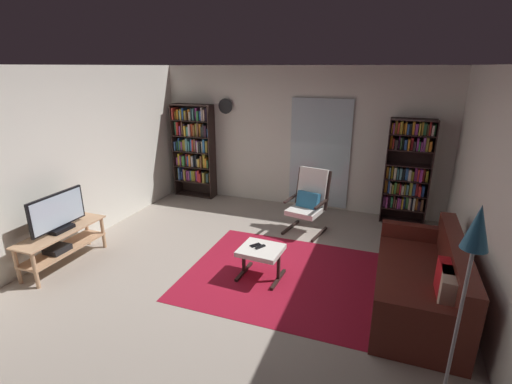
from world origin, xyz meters
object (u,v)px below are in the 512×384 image
Objects in this scene: tv_remote at (260,247)px; cell_phone at (256,245)px; bookshelf_near_sofa at (408,170)px; lounge_armchair at (309,199)px; bookshelf_near_tv at (194,147)px; ottoman at (261,253)px; wall_clock at (226,106)px; floor_lamp_by_sofa at (471,262)px; television at (58,214)px; leather_sofa at (423,284)px; tv_stand at (62,242)px.

cell_phone is (-0.08, 0.03, -0.00)m from tv_remote.
bookshelf_near_sofa is 1.74× the size of lounge_armchair.
ottoman is at bearing -47.72° from bookshelf_near_tv.
ottoman is 3.90× the size of cell_phone.
wall_clock is (-1.69, 2.72, 1.51)m from ottoman.
ottoman is at bearing 141.51° from floor_lamp_by_sofa.
television is at bearing -127.82° from cell_phone.
tv_remote is 3.49m from wall_clock.
bookshelf_near_sofa is 3.52m from wall_clock.
bookshelf_near_sofa reaches higher than cell_phone.
leather_sofa is at bearing 7.97° from television.
television is (0.00, 0.02, 0.41)m from tv_stand.
cell_phone is at bearing 14.17° from television.
tv_stand is at bearing -143.62° from bookshelf_near_sofa.
ottoman is at bearing -178.95° from leather_sofa.
floor_lamp_by_sofa is at bearing -0.01° from cell_phone.
tv_remote is at bearing 141.46° from floor_lamp_by_sofa.
wall_clock reaches higher than tv_remote.
tv_remote is at bearing 13.47° from tv_stand.
lounge_armchair reaches higher than cell_phone.
leather_sofa reaches higher than tv_stand.
bookshelf_near_tv is 6.48× the size of wall_clock.
bookshelf_near_sofa is (4.33, 3.19, 0.60)m from tv_stand.
ottoman is at bearing 13.16° from tv_stand.
bookshelf_near_tv is at bearing 136.10° from floor_lamp_by_sofa.
bookshelf_near_sofa is 1.78m from lounge_armchair.
bookshelf_near_sofa is 12.37× the size of tv_remote.
bookshelf_near_sofa is 3.15m from ottoman.
television is 5.89× the size of tv_remote.
ottoman is 0.12m from cell_phone.
lounge_armchair is 1.67m from tv_remote.
lounge_armchair reaches higher than tv_remote.
lounge_armchair is 1.87× the size of ottoman.
wall_clock is at bearing 143.19° from leather_sofa.
cell_phone is (2.27, -2.55, -0.60)m from bookshelf_near_tv.
tv_stand is 3.29m from bookshelf_near_tv.
tv_stand is 8.96× the size of cell_phone.
bookshelf_near_tv is at bearing 85.18° from tv_stand.
leather_sofa is (4.25, -2.56, -0.73)m from bookshelf_near_tv.
tv_stand is 0.63× the size of leather_sofa.
bookshelf_near_tv is 5.02m from leather_sofa.
television is 0.83× the size of lounge_armchair.
television is at bearing 82.15° from tv_stand.
bookshelf_near_sofa reaches higher than ottoman.
leather_sofa is at bearing 1.05° from ottoman.
tv_stand is at bearing 168.48° from floor_lamp_by_sofa.
bookshelf_near_tv is at bearing 160.15° from lounge_armchair.
wall_clock reaches higher than floor_lamp_by_sofa.
wall_clock is at bearing 151.12° from lounge_armchair.
tv_stand is at bearing -166.84° from ottoman.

